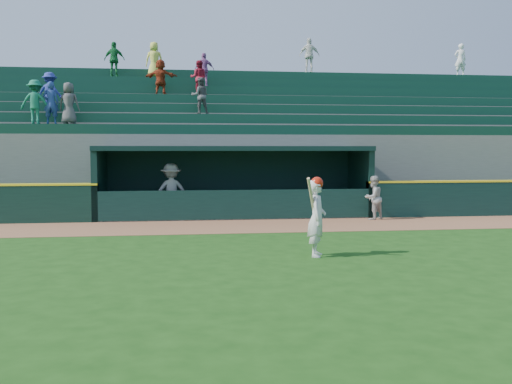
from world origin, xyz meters
TOP-DOWN VIEW (x-y plane):
  - ground at (0.00, 0.00)m, footprint 120.00×120.00m
  - warning_track at (0.00, 4.90)m, footprint 40.00×3.00m
  - dugout_player_front at (4.54, 6.02)m, footprint 0.89×0.82m
  - dugout_player_inside at (-2.18, 7.27)m, footprint 1.30×0.86m
  - dugout at (0.00, 8.00)m, footprint 9.40×2.80m
  - stands at (-0.04, 12.56)m, footprint 34.50×6.25m
  - batter_at_plate at (1.11, -0.15)m, footprint 0.60×0.80m

SIDE VIEW (x-z plane):
  - ground at x=0.00m, z-range 0.00..0.00m
  - warning_track at x=0.00m, z-range 0.00..0.01m
  - dugout_player_front at x=4.54m, z-range 0.00..1.47m
  - batter_at_plate at x=1.11m, z-range 0.00..1.77m
  - dugout_player_inside at x=-2.18m, z-range 0.00..1.87m
  - dugout at x=0.00m, z-range 0.13..2.59m
  - stands at x=-0.04m, z-range -1.40..6.21m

